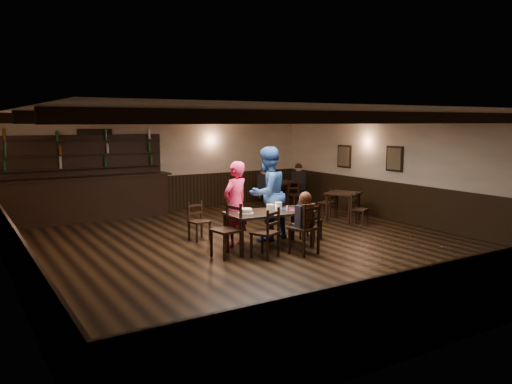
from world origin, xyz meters
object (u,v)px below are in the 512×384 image
woman_pink (235,204)px  chair_near_right (307,225)px  man_blue (267,194)px  cake (246,211)px  dining_table (269,215)px  bar_counter (86,192)px  chair_near_left (269,229)px

woman_pink → chair_near_right: bearing=102.2°
man_blue → cake: 1.05m
dining_table → cake: 0.52m
dining_table → chair_near_right: chair_near_right is taller
chair_near_right → woman_pink: bearing=121.7°
cake → bar_counter: size_ratio=0.07×
chair_near_right → man_blue: man_blue is taller
man_blue → cake: bearing=18.7°
woman_pink → cake: 0.44m
dining_table → chair_near_right: (0.33, -0.83, -0.09)m
dining_table → cake: (-0.50, 0.07, 0.11)m
dining_table → chair_near_left: size_ratio=1.86×
dining_table → bar_counter: bar_counter is taller
chair_near_left → chair_near_right: chair_near_right is taller
man_blue → woman_pink: bearing=-6.1°
chair_near_right → cake: 1.24m
man_blue → cake: (-0.86, -0.55, -0.21)m
dining_table → bar_counter: size_ratio=0.40×
dining_table → bar_counter: (-2.43, 4.91, 0.04)m
bar_counter → man_blue: bearing=-57.0°
woman_pink → cake: woman_pink is taller
chair_near_right → man_blue: size_ratio=0.50×
chair_near_right → chair_near_left: bearing=165.7°
chair_near_right → dining_table: bearing=112.0°
woman_pink → chair_near_left: bearing=73.8°
woman_pink → bar_counter: size_ratio=0.40×
chair_near_left → man_blue: (0.79, 1.26, 0.45)m
chair_near_right → bar_counter: 6.38m
woman_pink → bar_counter: bearing=-85.8°
cake → dining_table: bearing=-7.8°
woman_pink → dining_table: bearing=114.6°
chair_near_left → woman_pink: woman_pink is taller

